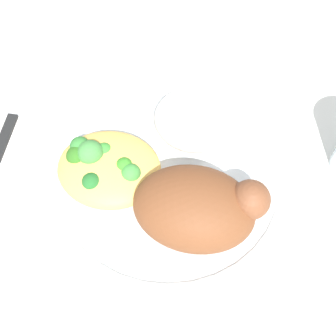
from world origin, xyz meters
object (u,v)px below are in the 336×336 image
Objects in this scene: mac_cheese_with_broccoli at (106,167)px; fork at (32,121)px; rice_pile at (194,119)px; knife at (13,115)px; plate at (168,175)px; roasted_chicken at (198,208)px.

fork is at bearing 151.98° from mac_cheese_with_broccoli.
rice_pile is 0.46× the size of knife.
plate reaches higher than fork.
plate is at bearing -12.97° from knife.
knife is (-0.13, 0.06, -0.03)m from mac_cheese_with_broccoli.
plate is 0.18m from fork.
fork is 0.03m from knife.
rice_pile is 0.80× the size of mac_cheese_with_broccoli.
rice_pile is 0.62× the size of fork.
roasted_chicken is at bearing -51.17° from plate.
rice_pile is 0.22m from knife.
roasted_chicken is at bearing -78.35° from rice_pile.
plate is 0.07m from mac_cheese_with_broccoli.
roasted_chicken reaches higher than knife.
knife is at bearing 167.03° from plate.
mac_cheese_with_broccoli is at bearing 161.55° from roasted_chicken.
fork is (-0.21, 0.09, -0.04)m from roasted_chicken.
roasted_chicken is 0.91× the size of fork.
roasted_chicken is (0.04, -0.05, 0.04)m from plate.
mac_cheese_with_broccoli is 0.15m from knife.
knife is at bearing 155.75° from mac_cheese_with_broccoli.
rice_pile is 0.19m from fork.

